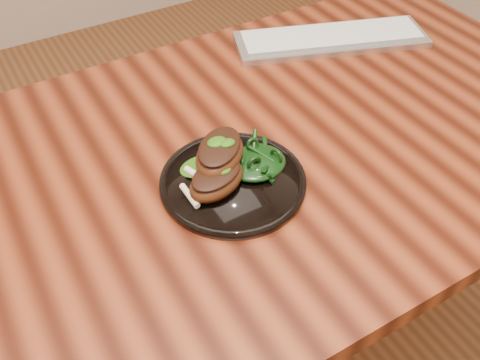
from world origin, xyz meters
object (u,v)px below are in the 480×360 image
(desk, at_px, (215,194))
(keyboard, at_px, (331,38))
(plate, at_px, (233,181))
(lamb_chop_front, at_px, (216,179))
(greens_heap, at_px, (256,160))

(desk, relative_size, keyboard, 3.51)
(desk, xyz_separation_m, plate, (0.00, -0.07, 0.09))
(plate, xyz_separation_m, keyboard, (0.43, 0.29, 0.00))
(desk, bearing_deg, plate, -89.89)
(desk, xyz_separation_m, keyboard, (0.43, 0.22, 0.09))
(lamb_chop_front, height_order, keyboard, lamb_chop_front)
(greens_heap, bearing_deg, lamb_chop_front, -171.09)
(desk, distance_m, greens_heap, 0.14)
(lamb_chop_front, bearing_deg, desk, 65.78)
(desk, distance_m, lamb_chop_front, 0.15)
(lamb_chop_front, bearing_deg, greens_heap, 8.91)
(greens_heap, bearing_deg, plate, -174.81)
(desk, bearing_deg, keyboard, 27.42)
(lamb_chop_front, xyz_separation_m, keyboard, (0.46, 0.30, -0.03))
(plate, height_order, lamb_chop_front, lamb_chop_front)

